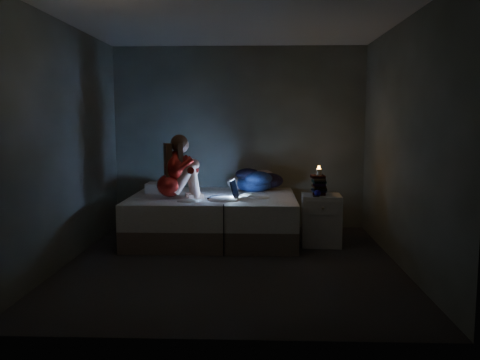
{
  "coord_description": "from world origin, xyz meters",
  "views": [
    {
      "loc": [
        0.28,
        -5.29,
        1.56
      ],
      "look_at": [
        0.05,
        1.0,
        0.8
      ],
      "focal_mm": 37.28,
      "sensor_mm": 36.0,
      "label": 1
    }
  ],
  "objects_px": {
    "woman": "(170,167)",
    "nightstand": "(321,220)",
    "candle": "(319,172)",
    "phone": "(317,196)",
    "laptop": "(223,189)",
    "bed": "(213,218)"
  },
  "relations": [
    {
      "from": "nightstand",
      "to": "candle",
      "type": "distance_m",
      "value": 0.6
    },
    {
      "from": "candle",
      "to": "phone",
      "type": "distance_m",
      "value": 0.31
    },
    {
      "from": "bed",
      "to": "candle",
      "type": "relative_size",
      "value": 26.44
    },
    {
      "from": "phone",
      "to": "nightstand",
      "type": "bearing_deg",
      "value": 69.47
    },
    {
      "from": "nightstand",
      "to": "candle",
      "type": "relative_size",
      "value": 7.95
    },
    {
      "from": "woman",
      "to": "phone",
      "type": "relative_size",
      "value": 5.75
    },
    {
      "from": "nightstand",
      "to": "phone",
      "type": "distance_m",
      "value": 0.35
    },
    {
      "from": "laptop",
      "to": "bed",
      "type": "bearing_deg",
      "value": 131.93
    },
    {
      "from": "nightstand",
      "to": "phone",
      "type": "height_order",
      "value": "phone"
    },
    {
      "from": "laptop",
      "to": "nightstand",
      "type": "relative_size",
      "value": 0.55
    },
    {
      "from": "laptop",
      "to": "phone",
      "type": "xyz_separation_m",
      "value": [
        1.16,
        -0.13,
        -0.06
      ]
    },
    {
      "from": "laptop",
      "to": "phone",
      "type": "relative_size",
      "value": 2.5
    },
    {
      "from": "nightstand",
      "to": "phone",
      "type": "xyz_separation_m",
      "value": [
        -0.07,
        -0.11,
        0.32
      ]
    },
    {
      "from": "woman",
      "to": "nightstand",
      "type": "height_order",
      "value": "woman"
    },
    {
      "from": "nightstand",
      "to": "bed",
      "type": "bearing_deg",
      "value": 172.38
    },
    {
      "from": "bed",
      "to": "candle",
      "type": "height_order",
      "value": "candle"
    },
    {
      "from": "nightstand",
      "to": "candle",
      "type": "height_order",
      "value": "candle"
    },
    {
      "from": "phone",
      "to": "bed",
      "type": "bearing_deg",
      "value": 175.15
    },
    {
      "from": "woman",
      "to": "nightstand",
      "type": "distance_m",
      "value": 2.0
    },
    {
      "from": "woman",
      "to": "candle",
      "type": "bearing_deg",
      "value": -16.06
    },
    {
      "from": "candle",
      "to": "laptop",
      "type": "bearing_deg",
      "value": -178.95
    },
    {
      "from": "bed",
      "to": "phone",
      "type": "height_order",
      "value": "phone"
    }
  ]
}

